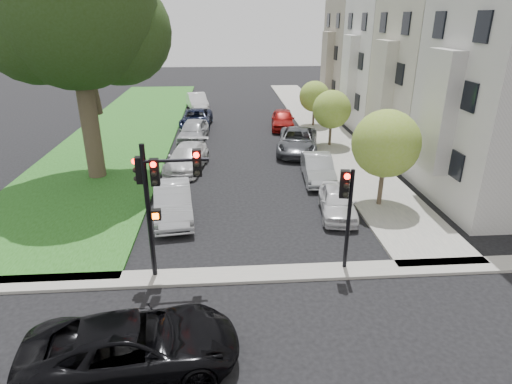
{
  "coord_description": "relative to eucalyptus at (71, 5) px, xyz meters",
  "views": [
    {
      "loc": [
        -1.18,
        -10.93,
        8.6
      ],
      "look_at": [
        0.0,
        5.0,
        2.0
      ],
      "focal_mm": 30.0,
      "sensor_mm": 36.0,
      "label": 1
    }
  ],
  "objects": [
    {
      "name": "car_parked_3",
      "position": [
        12.14,
        10.57,
        -8.3
      ],
      "size": [
        2.29,
        4.73,
        1.55
      ],
      "primitive_type": "imported",
      "rotation": [
        0.0,
        0.0,
        -0.1
      ],
      "color": "maroon",
      "rests_on": "ground"
    },
    {
      "name": "traffic_signal_secondary",
      "position": [
        11.49,
        -10.5,
        -6.38
      ],
      "size": [
        0.51,
        0.41,
        3.87
      ],
      "color": "black",
      "rests_on": "ground"
    },
    {
      "name": "car_parked_9",
      "position": [
        4.75,
        18.98,
        -8.29
      ],
      "size": [
        2.56,
        5.01,
        1.57
      ],
      "primitive_type": "imported",
      "rotation": [
        0.0,
        0.0,
        0.19
      ],
      "color": "silver",
      "rests_on": "ground"
    },
    {
      "name": "car_parked_1",
      "position": [
        12.52,
        -1.35,
        -8.36
      ],
      "size": [
        1.83,
        4.45,
        1.44
      ],
      "primitive_type": "imported",
      "rotation": [
        0.0,
        0.0,
        -0.07
      ],
      "color": "#999BA0",
      "rests_on": "ground"
    },
    {
      "name": "car_parked_2",
      "position": [
        12.29,
        4.08,
        -8.3
      ],
      "size": [
        3.64,
        6.02,
        1.56
      ],
      "primitive_type": "imported",
      "rotation": [
        0.0,
        0.0,
        -0.2
      ],
      "color": "#3F4247",
      "rests_on": "ground"
    },
    {
      "name": "small_tree_c",
      "position": [
        14.79,
        11.19,
        -6.59
      ],
      "size": [
        2.49,
        2.49,
        3.74
      ],
      "color": "#4B3C27",
      "rests_on": "ground"
    },
    {
      "name": "small_tree_b",
      "position": [
        14.79,
        5.27,
        -6.45
      ],
      "size": [
        2.63,
        2.63,
        3.95
      ],
      "color": "#4B3C27",
      "rests_on": "ground"
    },
    {
      "name": "car_parked_7",
      "position": [
        5.09,
        7.29,
        -8.29
      ],
      "size": [
        2.39,
        4.83,
        1.58
      ],
      "primitive_type": "imported",
      "rotation": [
        0.0,
        0.0,
        -0.12
      ],
      "color": "#999BA0",
      "rests_on": "ground"
    },
    {
      "name": "car_parked_0",
      "position": [
        12.5,
        -5.91,
        -8.42
      ],
      "size": [
        2.06,
        4.06,
        1.33
      ],
      "primitive_type": "imported",
      "rotation": [
        0.0,
        0.0,
        -0.13
      ],
      "color": "silver",
      "rests_on": "ground"
    },
    {
      "name": "house_b",
      "position": [
        21.04,
        2.81,
        -2.14
      ],
      "size": [
        7.7,
        7.55,
        15.97
      ],
      "color": "#9F9D94",
      "rests_on": "ground"
    },
    {
      "name": "house_d",
      "position": [
        21.04,
        17.81,
        -2.14
      ],
      "size": [
        7.7,
        7.55,
        15.97
      ],
      "color": "tan",
      "rests_on": "ground"
    },
    {
      "name": "sidewalk_cross",
      "position": [
        8.59,
        -10.69,
        -9.02
      ],
      "size": [
        60.0,
        1.0,
        0.12
      ],
      "primitive_type": "cube",
      "color": "gray",
      "rests_on": "ground"
    },
    {
      "name": "car_parked_6",
      "position": [
        5.09,
        1.07,
        -8.36
      ],
      "size": [
        2.81,
        5.23,
        1.44
      ],
      "primitive_type": "imported",
      "rotation": [
        0.0,
        0.0,
        -0.17
      ],
      "color": "silver",
      "rests_on": "ground"
    },
    {
      "name": "ground",
      "position": [
        8.59,
        -12.69,
        -9.08
      ],
      "size": [
        140.0,
        140.0,
        0.0
      ],
      "primitive_type": "plane",
      "color": "black",
      "rests_on": "ground"
    },
    {
      "name": "car_parked_8",
      "position": [
        5.07,
        11.62,
        -8.36
      ],
      "size": [
        2.65,
        5.29,
        1.44
      ],
      "primitive_type": "imported",
      "rotation": [
        0.0,
        0.0,
        -0.05
      ],
      "color": "black",
      "rests_on": "ground"
    },
    {
      "name": "car_cross_near",
      "position": [
        4.89,
        -14.8,
        -8.32
      ],
      "size": [
        5.77,
        3.27,
        1.52
      ],
      "primitive_type": "imported",
      "rotation": [
        0.0,
        0.0,
        1.71
      ],
      "color": "black",
      "rests_on": "ground"
    },
    {
      "name": "sidewalk_right",
      "position": [
        15.34,
        11.31,
        -9.02
      ],
      "size": [
        3.5,
        44.0,
        0.12
      ],
      "primitive_type": "cube",
      "color": "gray",
      "rests_on": "ground"
    },
    {
      "name": "traffic_signal_main",
      "position": [
        5.18,
        -10.46,
        -5.7
      ],
      "size": [
        2.39,
        0.62,
        4.89
      ],
      "color": "black",
      "rests_on": "ground"
    },
    {
      "name": "small_tree_a",
      "position": [
        14.79,
        -5.08,
        -5.94
      ],
      "size": [
        3.15,
        3.15,
        4.72
      ],
      "color": "#4B3C27",
      "rests_on": "ground"
    },
    {
      "name": "eucalyptus",
      "position": [
        0.0,
        0.0,
        0.0
      ],
      "size": [
        9.38,
        8.51,
        13.29
      ],
      "color": "#4B3C27",
      "rests_on": "ground"
    },
    {
      "name": "car_parked_5",
      "position": [
        4.96,
        -5.61,
        -8.31
      ],
      "size": [
        2.2,
        4.83,
        1.53
      ],
      "primitive_type": "imported",
      "rotation": [
        0.0,
        0.0,
        0.13
      ],
      "color": "#999BA0",
      "rests_on": "ground"
    },
    {
      "name": "grass_strip",
      "position": [
        -0.41,
        11.31,
        -9.02
      ],
      "size": [
        8.0,
        44.0,
        0.12
      ],
      "primitive_type": "cube",
      "color": "#1F4711",
      "rests_on": "ground"
    },
    {
      "name": "house_c",
      "position": [
        21.04,
        10.31,
        -2.14
      ],
      "size": [
        7.7,
        7.55,
        15.97
      ],
      "color": "beige",
      "rests_on": "ground"
    }
  ]
}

